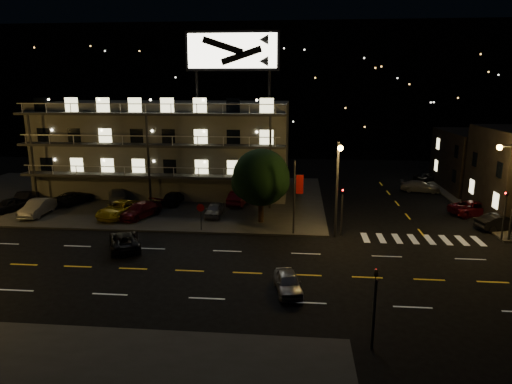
# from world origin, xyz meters

# --- Properties ---
(ground) EXTENTS (140.00, 140.00, 0.00)m
(ground) POSITION_xyz_m (0.00, 0.00, 0.00)
(ground) COLOR black
(ground) RESTS_ON ground
(curb_nw) EXTENTS (44.00, 24.00, 0.15)m
(curb_nw) POSITION_xyz_m (-14.00, 20.00, 0.07)
(curb_nw) COLOR #373634
(curb_nw) RESTS_ON ground
(motel) EXTENTS (28.00, 13.80, 18.10)m
(motel) POSITION_xyz_m (-9.94, 23.88, 5.34)
(motel) COLOR gray
(motel) RESTS_ON ground
(side_bldg_back) EXTENTS (14.06, 12.00, 7.00)m
(side_bldg_back) POSITION_xyz_m (29.99, 28.00, 3.50)
(side_bldg_back) COLOR black
(side_bldg_back) RESTS_ON ground
(hill_backdrop) EXTENTS (120.00, 25.00, 24.00)m
(hill_backdrop) POSITION_xyz_m (-5.94, 68.78, 11.55)
(hill_backdrop) COLOR black
(hill_backdrop) RESTS_ON ground
(streetlight_nc) EXTENTS (0.44, 1.92, 8.00)m
(streetlight_nc) POSITION_xyz_m (8.50, 7.94, 4.96)
(streetlight_nc) COLOR #2D2D30
(streetlight_nc) RESTS_ON ground
(streetlight_ne) EXTENTS (1.92, 0.44, 8.00)m
(streetlight_ne) POSITION_xyz_m (22.14, 8.30, 4.96)
(streetlight_ne) COLOR #2D2D30
(streetlight_ne) RESTS_ON ground
(signal_nw) EXTENTS (0.20, 0.27, 4.60)m
(signal_nw) POSITION_xyz_m (9.00, 8.50, 2.57)
(signal_nw) COLOR #2D2D30
(signal_nw) RESTS_ON ground
(signal_sw) EXTENTS (0.20, 0.27, 4.60)m
(signal_sw) POSITION_xyz_m (9.00, -8.50, 2.57)
(signal_sw) COLOR #2D2D30
(signal_sw) RESTS_ON ground
(signal_ne) EXTENTS (0.27, 0.20, 4.60)m
(signal_ne) POSITION_xyz_m (22.00, 8.50, 2.57)
(signal_ne) COLOR #2D2D30
(signal_ne) RESTS_ON ground
(banner_north) EXTENTS (0.83, 0.16, 6.40)m
(banner_north) POSITION_xyz_m (5.09, 8.40, 3.43)
(banner_north) COLOR #2D2D30
(banner_north) RESTS_ON ground
(stop_sign) EXTENTS (0.91, 0.11, 2.61)m
(stop_sign) POSITION_xyz_m (-3.00, 8.57, 1.71)
(stop_sign) COLOR #2D2D30
(stop_sign) RESTS_ON ground
(tree) EXTENTS (5.38, 5.18, 6.77)m
(tree) POSITION_xyz_m (1.94, 11.43, 4.17)
(tree) COLOR black
(tree) RESTS_ON curb_nw
(lot_car_0) EXTENTS (2.81, 4.05, 1.28)m
(lot_car_0) POSITION_xyz_m (-23.38, 12.72, 0.79)
(lot_car_0) COLOR black
(lot_car_0) RESTS_ON curb_nw
(lot_car_1) EXTENTS (1.72, 4.67, 1.53)m
(lot_car_1) POSITION_xyz_m (-19.70, 11.68, 0.91)
(lot_car_1) COLOR gray
(lot_car_1) RESTS_ON curb_nw
(lot_car_2) EXTENTS (3.55, 5.69, 1.47)m
(lot_car_2) POSITION_xyz_m (-11.64, 11.93, 0.88)
(lot_car_2) COLOR gold
(lot_car_2) RESTS_ON curb_nw
(lot_car_3) EXTENTS (3.77, 5.23, 1.41)m
(lot_car_3) POSITION_xyz_m (-9.60, 11.90, 0.85)
(lot_car_3) COLOR #510B13
(lot_car_3) RESTS_ON curb_nw
(lot_car_4) EXTENTS (1.48, 3.64, 1.24)m
(lot_car_4) POSITION_xyz_m (-2.66, 12.98, 0.77)
(lot_car_4) COLOR gray
(lot_car_4) RESTS_ON curb_nw
(lot_car_5) EXTENTS (2.39, 4.31, 1.35)m
(lot_car_5) POSITION_xyz_m (-23.47, 16.01, 0.82)
(lot_car_5) COLOR black
(lot_car_5) RESTS_ON curb_nw
(lot_car_6) EXTENTS (3.68, 5.02, 1.27)m
(lot_car_6) POSITION_xyz_m (-18.35, 16.31, 0.78)
(lot_car_6) COLOR black
(lot_car_6) RESTS_ON curb_nw
(lot_car_7) EXTENTS (3.81, 5.26, 1.42)m
(lot_car_7) POSITION_xyz_m (-14.04, 17.48, 0.86)
(lot_car_7) COLOR gray
(lot_car_7) RESTS_ON curb_nw
(lot_car_8) EXTENTS (2.08, 4.25, 1.40)m
(lot_car_8) POSITION_xyz_m (-7.71, 17.12, 0.85)
(lot_car_8) COLOR black
(lot_car_8) RESTS_ON curb_nw
(lot_car_9) EXTENTS (2.14, 4.65, 1.48)m
(lot_car_9) POSITION_xyz_m (-0.84, 17.50, 0.89)
(lot_car_9) COLOR #510B13
(lot_car_9) RESTS_ON curb_nw
(side_car_0) EXTENTS (4.58, 2.55, 1.43)m
(side_car_0) POSITION_xyz_m (23.12, 11.37, 0.71)
(side_car_0) COLOR black
(side_car_0) RESTS_ON ground
(side_car_1) EXTENTS (5.50, 3.59, 1.41)m
(side_car_1) POSITION_xyz_m (22.65, 16.09, 0.70)
(side_car_1) COLOR #510B13
(side_car_1) RESTS_ON ground
(side_car_2) EXTENTS (4.81, 2.67, 1.32)m
(side_car_2) POSITION_xyz_m (19.85, 25.86, 0.66)
(side_car_2) COLOR gray
(side_car_2) RESTS_ON ground
(side_car_3) EXTENTS (3.87, 2.64, 1.22)m
(side_car_3) POSITION_xyz_m (22.26, 31.91, 0.61)
(side_car_3) COLOR black
(side_car_3) RESTS_ON ground
(road_car_east) EXTENTS (2.11, 3.86, 1.25)m
(road_car_east) POSITION_xyz_m (4.80, -2.64, 0.62)
(road_car_east) COLOR gray
(road_car_east) RESTS_ON ground
(road_car_west) EXTENTS (3.94, 5.22, 1.32)m
(road_car_west) POSITION_xyz_m (-8.06, 3.89, 0.66)
(road_car_west) COLOR black
(road_car_west) RESTS_ON ground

